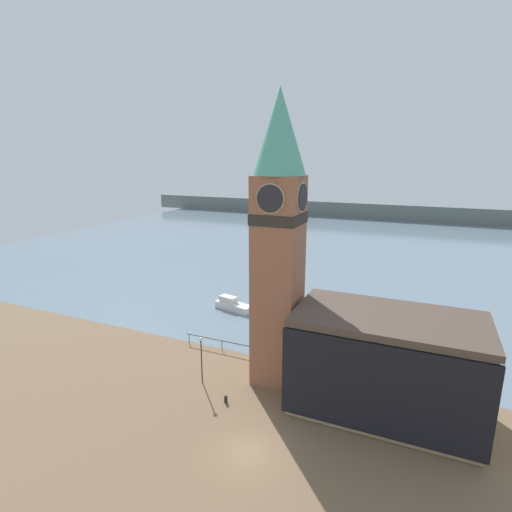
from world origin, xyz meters
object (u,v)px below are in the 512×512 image
pier_building (385,364)px  mooring_bollard_near (226,399)px  clock_tower (278,236)px  boat_near (233,305)px  lamp_post (201,352)px

pier_building → mooring_bollard_near: pier_building is taller
clock_tower → boat_near: clock_tower is taller
pier_building → boat_near: size_ratio=2.56×
clock_tower → mooring_bollard_near: bearing=-116.5°
boat_near → lamp_post: bearing=-59.6°
clock_tower → mooring_bollard_near: size_ratio=40.65×
mooring_bollard_near → boat_near: bearing=115.4°
lamp_post → mooring_bollard_near: bearing=-28.7°
clock_tower → boat_near: bearing=129.9°
clock_tower → lamp_post: size_ratio=5.72×
pier_building → boat_near: pier_building is taller
pier_building → boat_near: bearing=144.8°
boat_near → mooring_bollard_near: bearing=-52.3°
lamp_post → pier_building: bearing=8.4°
clock_tower → lamp_post: bearing=-151.2°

